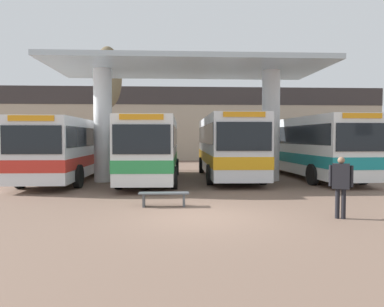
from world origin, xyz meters
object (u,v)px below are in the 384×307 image
object	(u,v)px
waiting_bench_near_pillar	(164,196)
pedestrian_waiting	(341,181)
transit_bus_left_bay	(69,147)
transit_bus_center_bay	(152,147)
parked_car_street	(298,152)
poplar_tree_behind_left	(108,79)
transit_bus_right_bay	(227,144)
transit_bus_far_right_bay	(310,145)

from	to	relation	value
waiting_bench_near_pillar	pedestrian_waiting	world-z (taller)	pedestrian_waiting
transit_bus_left_bay	waiting_bench_near_pillar	size ratio (longest dim) A/B	6.42
transit_bus_center_bay	parked_car_street	world-z (taller)	transit_bus_center_bay
pedestrian_waiting	poplar_tree_behind_left	bearing A→B (deg)	145.48
transit_bus_left_bay	transit_bus_center_bay	distance (m)	4.44
transit_bus_right_bay	waiting_bench_near_pillar	distance (m)	9.39
transit_bus_left_bay	transit_bus_center_bay	size ratio (longest dim) A/B	1.03
waiting_bench_near_pillar	pedestrian_waiting	xyz separation A→B (m)	(4.96, -2.11, 0.72)
pedestrian_waiting	parked_car_street	xyz separation A→B (m)	(6.54, 22.49, -0.12)
transit_bus_right_bay	parked_car_street	world-z (taller)	transit_bus_right_bay
transit_bus_left_bay	parked_car_street	distance (m)	20.84
transit_bus_center_bay	poplar_tree_behind_left	size ratio (longest dim) A/B	1.18
transit_bus_center_bay	transit_bus_right_bay	world-z (taller)	transit_bus_right_bay
transit_bus_left_bay	transit_bus_center_bay	world-z (taller)	transit_bus_center_bay
pedestrian_waiting	transit_bus_right_bay	bearing A→B (deg)	124.84
transit_bus_right_bay	pedestrian_waiting	xyz separation A→B (m)	(1.57, -10.73, -0.81)
waiting_bench_near_pillar	poplar_tree_behind_left	size ratio (longest dim) A/B	0.19
pedestrian_waiting	transit_bus_center_bay	bearing A→B (deg)	147.90
transit_bus_left_bay	waiting_bench_near_pillar	world-z (taller)	transit_bus_left_bay
transit_bus_right_bay	parked_car_street	xyz separation A→B (m)	(8.11, 11.76, -0.93)
transit_bus_center_bay	waiting_bench_near_pillar	size ratio (longest dim) A/B	6.21
transit_bus_far_right_bay	transit_bus_center_bay	bearing A→B (deg)	5.10
transit_bus_center_bay	transit_bus_left_bay	bearing A→B (deg)	-6.40
transit_bus_left_bay	parked_car_street	xyz separation A→B (m)	(16.65, 12.50, -0.83)
transit_bus_center_bay	transit_bus_right_bay	distance (m)	4.36
parked_car_street	waiting_bench_near_pillar	bearing A→B (deg)	-121.52
transit_bus_right_bay	waiting_bench_near_pillar	bearing A→B (deg)	69.46
poplar_tree_behind_left	transit_bus_right_bay	bearing A→B (deg)	-37.50
transit_bus_right_bay	transit_bus_center_bay	bearing A→B (deg)	19.01
poplar_tree_behind_left	parked_car_street	size ratio (longest dim) A/B	1.85
transit_bus_center_bay	waiting_bench_near_pillar	xyz separation A→B (m)	(0.76, -7.26, -1.44)
transit_bus_far_right_bay	poplar_tree_behind_left	xyz separation A→B (m)	(-12.22, 6.01, 4.50)
pedestrian_waiting	poplar_tree_behind_left	world-z (taller)	poplar_tree_behind_left
transit_bus_left_bay	transit_bus_right_bay	bearing A→B (deg)	-174.61
transit_bus_left_bay	transit_bus_far_right_bay	distance (m)	13.18
transit_bus_far_right_bay	transit_bus_left_bay	bearing A→B (deg)	-0.08
parked_car_street	transit_bus_right_bay	bearing A→B (deg)	-126.68
transit_bus_far_right_bay	transit_bus_right_bay	bearing A→B (deg)	-4.79
transit_bus_center_bay	waiting_bench_near_pillar	bearing A→B (deg)	97.54
transit_bus_center_bay	transit_bus_far_right_bay	world-z (taller)	transit_bus_far_right_bay
transit_bus_right_bay	pedestrian_waiting	distance (m)	10.87
transit_bus_center_bay	transit_bus_far_right_bay	distance (m)	8.85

